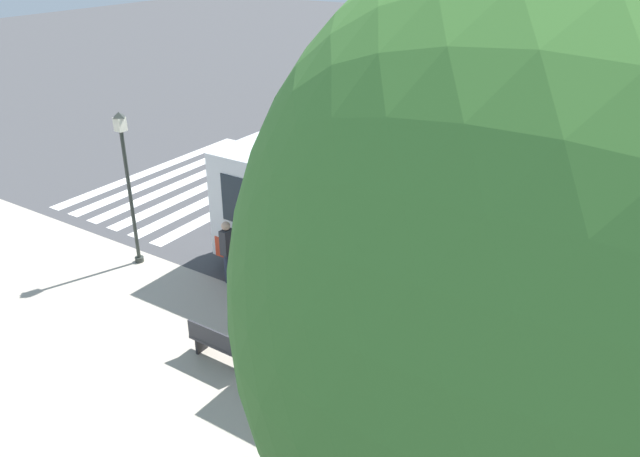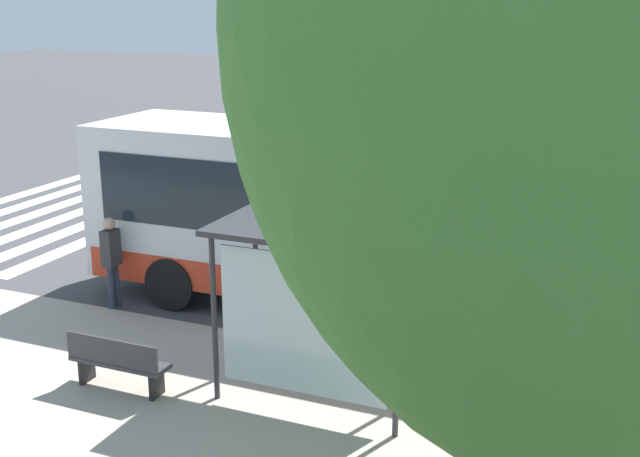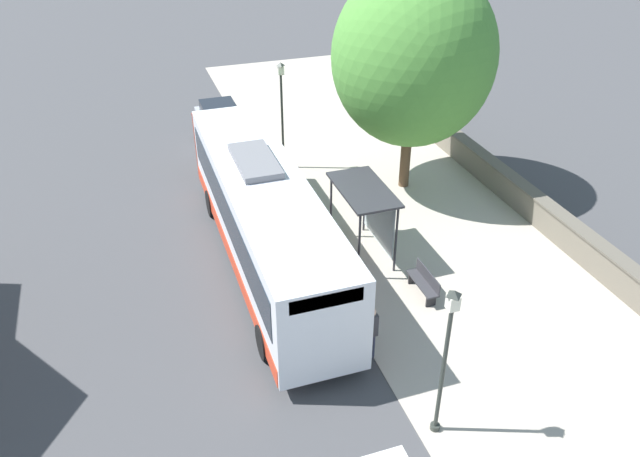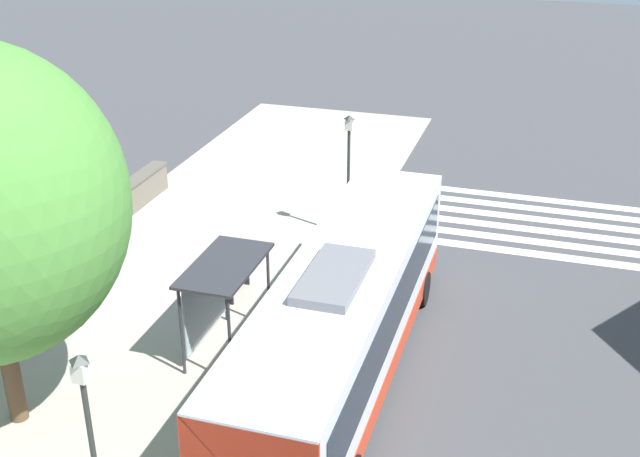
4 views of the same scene
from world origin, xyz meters
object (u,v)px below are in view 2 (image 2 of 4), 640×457
at_px(bus_shelter, 316,263).
at_px(pedestrian, 111,255).
at_px(bus, 419,223).
at_px(bench, 118,362).

bearing_deg(bus_shelter, pedestrian, 69.25).
bearing_deg(bus, bus_shelter, 172.16).
bearing_deg(pedestrian, bus, -73.68).
bearing_deg(bus, bench, 142.60).
relative_size(bus, bus_shelter, 4.13).
distance_m(bus_shelter, pedestrian, 5.31).
bearing_deg(bus_shelter, bench, 106.89).
bearing_deg(pedestrian, bench, -142.19).
height_order(bus, bus_shelter, bus).
height_order(bus, bench, bus).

